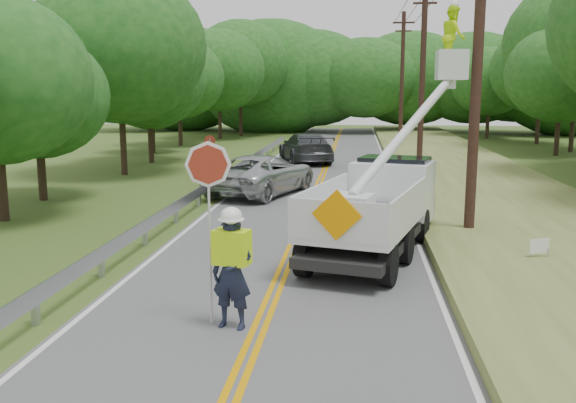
# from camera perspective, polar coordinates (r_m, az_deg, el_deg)

# --- Properties ---
(ground) EXTENTS (140.00, 140.00, 0.00)m
(ground) POSITION_cam_1_polar(r_m,az_deg,el_deg) (10.34, -3.73, -14.12)
(ground) COLOR #3A4E1F
(ground) RESTS_ON ground
(road) EXTENTS (7.20, 96.00, 0.03)m
(road) POSITION_cam_1_polar(r_m,az_deg,el_deg) (23.72, 2.10, -0.17)
(road) COLOR #555658
(road) RESTS_ON ground
(guardrail) EXTENTS (0.18, 48.00, 0.77)m
(guardrail) POSITION_cam_1_polar(r_m,az_deg,el_deg) (25.12, -6.92, 1.59)
(guardrail) COLOR #A2A4AA
(guardrail) RESTS_ON ground
(utility_poles) EXTENTS (1.60, 43.30, 10.00)m
(utility_poles) POSITION_cam_1_polar(r_m,az_deg,el_deg) (26.53, 13.76, 12.04)
(utility_poles) COLOR black
(utility_poles) RESTS_ON ground
(tall_grass_verge) EXTENTS (7.00, 96.00, 0.30)m
(tall_grass_verge) POSITION_cam_1_polar(r_m,az_deg,el_deg) (24.26, 19.08, -0.17)
(tall_grass_verge) COLOR brown
(tall_grass_verge) RESTS_ON ground
(treeline_left) EXTENTS (10.81, 54.82, 10.77)m
(treeline_left) POSITION_cam_1_polar(r_m,az_deg,el_deg) (41.35, -10.78, 11.99)
(treeline_left) COLOR #332319
(treeline_left) RESTS_ON ground
(treeline_horizon) EXTENTS (56.89, 15.24, 12.15)m
(treeline_horizon) POSITION_cam_1_polar(r_m,az_deg,el_deg) (65.61, 4.63, 11.17)
(treeline_horizon) COLOR #194B17
(treeline_horizon) RESTS_ON ground
(flagger) EXTENTS (1.25, 0.64, 3.35)m
(flagger) POSITION_cam_1_polar(r_m,az_deg,el_deg) (11.18, -5.20, -5.68)
(flagger) COLOR #191E33
(flagger) RESTS_ON road
(bucket_truck) EXTENTS (4.49, 6.97, 6.54)m
(bucket_truck) POSITION_cam_1_polar(r_m,az_deg,el_deg) (17.19, 9.05, 0.85)
(bucket_truck) COLOR black
(bucket_truck) RESTS_ON road
(suv_silver) EXTENTS (4.52, 6.46, 1.64)m
(suv_silver) POSITION_cam_1_polar(r_m,az_deg,el_deg) (25.81, -2.35, 2.52)
(suv_silver) COLOR #B4B6BB
(suv_silver) RESTS_ON road
(suv_darkgrey) EXTENTS (4.07, 6.44, 1.74)m
(suv_darkgrey) POSITION_cam_1_polar(r_m,az_deg,el_deg) (37.33, 1.61, 4.95)
(suv_darkgrey) COLOR #3B3D42
(suv_darkgrey) RESTS_ON road
(stop_sign_permanent) EXTENTS (0.50, 0.13, 2.35)m
(stop_sign_permanent) POSITION_cam_1_polar(r_m,az_deg,el_deg) (27.32, -7.14, 4.36)
(stop_sign_permanent) COLOR #A2A4AA
(stop_sign_permanent) RESTS_ON ground
(yard_sign) EXTENTS (0.50, 0.19, 0.74)m
(yard_sign) POSITION_cam_1_polar(r_m,az_deg,el_deg) (16.16, 22.00, -3.90)
(yard_sign) COLOR white
(yard_sign) RESTS_ON ground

